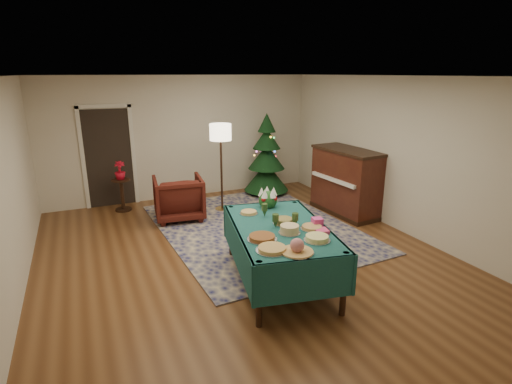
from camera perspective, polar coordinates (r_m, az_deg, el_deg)
name	(u,v)px	position (r m, az deg, el deg)	size (l,w,h in m)	color
room_shell	(242,172)	(5.84, -1.97, 2.85)	(7.00, 7.00, 7.00)	#593319
doorway	(109,155)	(8.91, -20.32, 4.98)	(1.08, 0.04, 2.16)	black
rug	(255,227)	(7.38, -0.11, -5.06)	(3.20, 4.20, 0.02)	#161953
buffet_table	(280,237)	(5.34, 3.44, -6.50)	(1.59, 2.26, 0.80)	black
platter_0	(272,249)	(4.57, 2.31, -8.14)	(0.37, 0.37, 0.05)	silver
platter_1	(297,247)	(4.52, 5.89, -7.89)	(0.38, 0.38, 0.17)	silver
platter_2	(317,238)	(4.88, 8.70, -6.55)	(0.32, 0.32, 0.07)	silver
platter_3	(262,238)	(4.86, 0.87, -6.54)	(0.37, 0.37, 0.06)	silver
platter_4	(289,229)	(5.04, 4.81, -5.36)	(0.28, 0.28, 0.11)	silver
platter_5	(312,228)	(5.22, 7.98, -5.05)	(0.30, 0.30, 0.05)	silver
platter_6	(284,221)	(5.35, 3.98, -4.20)	(0.29, 0.29, 0.08)	silver
platter_7	(249,213)	(5.71, -1.04, -2.96)	(0.26, 0.26, 0.05)	silver
goblet_0	(265,210)	(5.59, 1.24, -2.56)	(0.09, 0.09, 0.19)	#2D471E
goblet_1	(295,219)	(5.25, 5.61, -3.93)	(0.09, 0.09, 0.19)	#2D471E
goblet_2	(275,221)	(5.19, 2.80, -4.10)	(0.09, 0.09, 0.19)	#2D471E
napkin_stack	(322,231)	(5.13, 9.35, -5.51)	(0.16, 0.16, 0.04)	#E33F77
gift_box	(317,222)	(5.33, 8.74, -4.24)	(0.13, 0.13, 0.11)	#D63B90
centerpiece	(268,198)	(5.97, 1.71, -0.86)	(0.29, 0.29, 0.33)	#1E4C1E
armchair	(179,196)	(7.83, -11.01, -0.55)	(0.90, 0.85, 0.93)	#47150F
floor_lamp	(221,137)	(8.01, -5.09, 7.76)	(0.43, 0.43, 1.78)	#A57F3F
side_table	(122,195)	(8.65, -18.56, -0.47)	(0.37, 0.37, 0.66)	black
potted_plant	(120,174)	(8.53, -18.83, 2.39)	(0.21, 0.38, 0.21)	red
christmas_tree	(266,158)	(9.24, 1.51, 4.82)	(1.33, 1.33, 1.88)	black
piano	(346,182)	(8.18, 12.75, 1.37)	(0.82, 1.57, 1.31)	black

